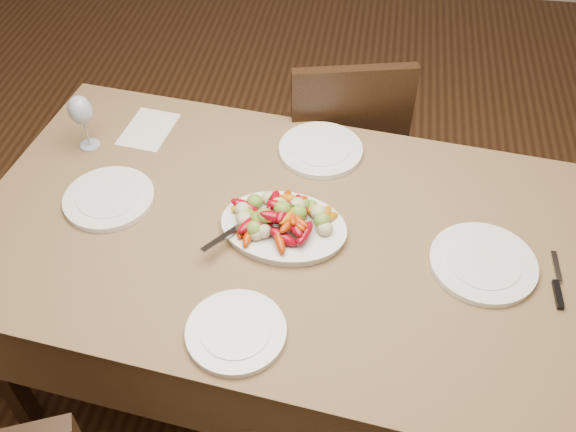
% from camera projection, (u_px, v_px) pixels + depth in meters
% --- Properties ---
extents(floor, '(6.00, 6.00, 0.00)m').
position_uv_depth(floor, '(278.00, 350.00, 2.44)').
color(floor, '#3A2211').
rests_on(floor, ground).
extents(dining_table, '(1.94, 1.23, 0.76)m').
position_uv_depth(dining_table, '(288.00, 309.00, 2.11)').
color(dining_table, brown).
rests_on(dining_table, ground).
extents(chair_far, '(0.51, 0.51, 0.95)m').
position_uv_depth(chair_far, '(339.00, 144.00, 2.55)').
color(chair_far, black).
rests_on(chair_far, ground).
extents(serving_platter, '(0.38, 0.29, 0.02)m').
position_uv_depth(serving_platter, '(284.00, 229.00, 1.83)').
color(serving_platter, white).
rests_on(serving_platter, dining_table).
extents(roasted_vegetables, '(0.31, 0.22, 0.09)m').
position_uv_depth(roasted_vegetables, '(284.00, 215.00, 1.79)').
color(roasted_vegetables, maroon).
rests_on(roasted_vegetables, serving_platter).
extents(serving_spoon, '(0.27, 0.20, 0.03)m').
position_uv_depth(serving_spoon, '(258.00, 225.00, 1.79)').
color(serving_spoon, '#9EA0A8').
rests_on(serving_spoon, serving_platter).
extents(plate_left, '(0.27, 0.27, 0.02)m').
position_uv_depth(plate_left, '(109.00, 199.00, 1.92)').
color(plate_left, white).
rests_on(plate_left, dining_table).
extents(plate_right, '(0.29, 0.29, 0.02)m').
position_uv_depth(plate_right, '(483.00, 263.00, 1.75)').
color(plate_right, white).
rests_on(plate_right, dining_table).
extents(plate_far, '(0.27, 0.27, 0.02)m').
position_uv_depth(plate_far, '(321.00, 150.00, 2.08)').
color(plate_far, white).
rests_on(plate_far, dining_table).
extents(plate_near, '(0.25, 0.25, 0.02)m').
position_uv_depth(plate_near, '(236.00, 332.00, 1.59)').
color(plate_near, white).
rests_on(plate_near, dining_table).
extents(wine_glass, '(0.08, 0.08, 0.20)m').
position_uv_depth(wine_glass, '(83.00, 121.00, 2.03)').
color(wine_glass, '#8C99A5').
rests_on(wine_glass, dining_table).
extents(menu_card, '(0.17, 0.23, 0.00)m').
position_uv_depth(menu_card, '(148.00, 129.00, 2.16)').
color(menu_card, silver).
rests_on(menu_card, dining_table).
extents(table_knife, '(0.02, 0.20, 0.01)m').
position_uv_depth(table_knife, '(557.00, 282.00, 1.70)').
color(table_knife, '#9EA0A8').
rests_on(table_knife, dining_table).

